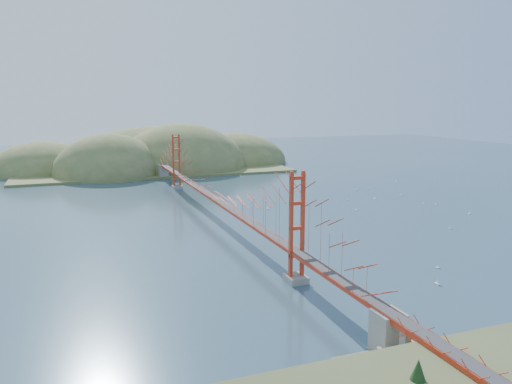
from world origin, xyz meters
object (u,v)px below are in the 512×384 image
object	(u,v)px
bridge	(215,176)
sailboat_1	(303,195)
fort	(407,355)
sailboat_0	(268,208)
sailboat_2	(424,203)

from	to	relation	value
bridge	sailboat_1	size ratio (longest dim) A/B	147.95
fort	sailboat_0	xyz separation A→B (m)	(10.31, 51.98, -0.52)
fort	bridge	bearing A→B (deg)	90.48
bridge	fort	size ratio (longest dim) A/B	25.51
sailboat_1	sailboat_2	size ratio (longest dim) A/B	1.09
bridge	sailboat_0	bearing A→B (deg)	20.46
sailboat_2	fort	bearing A→B (deg)	-130.08
bridge	sailboat_2	world-z (taller)	bridge
fort	sailboat_0	size ratio (longest dim) A/B	5.55
sailboat_1	sailboat_0	size ratio (longest dim) A/B	0.96
sailboat_1	sailboat_0	distance (m)	14.40
sailboat_1	sailboat_0	bearing A→B (deg)	-140.94
bridge	fort	distance (m)	48.40
sailboat_1	sailboat_0	world-z (taller)	sailboat_0
bridge	fort	world-z (taller)	bridge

